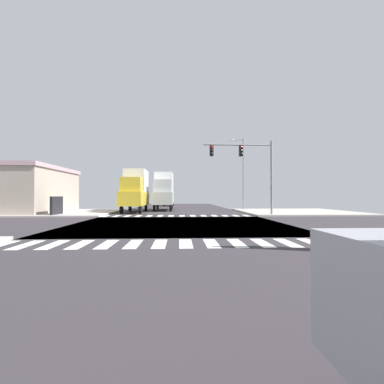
% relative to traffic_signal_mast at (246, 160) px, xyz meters
% --- Properties ---
extents(ground, '(90.00, 90.00, 0.05)m').
position_rel_traffic_signal_mast_xyz_m(ground, '(-6.14, -6.88, -5.16)').
color(ground, '#342F34').
extents(sidewalk_corner_ne, '(12.00, 12.00, 0.14)m').
position_rel_traffic_signal_mast_xyz_m(sidewalk_corner_ne, '(6.86, 5.12, -5.06)').
color(sidewalk_corner_ne, '#B2ADA3').
rests_on(sidewalk_corner_ne, ground).
extents(sidewalk_corner_nw, '(12.00, 12.00, 0.14)m').
position_rel_traffic_signal_mast_xyz_m(sidewalk_corner_nw, '(-19.14, 5.12, -5.06)').
color(sidewalk_corner_nw, '#B8AEA7').
rests_on(sidewalk_corner_nw, ground).
extents(crosswalk_near, '(13.50, 2.00, 0.01)m').
position_rel_traffic_signal_mast_xyz_m(crosswalk_near, '(-6.39, -14.18, -5.13)').
color(crosswalk_near, silver).
rests_on(crosswalk_near, ground).
extents(crosswalk_far, '(13.50, 2.00, 0.01)m').
position_rel_traffic_signal_mast_xyz_m(crosswalk_far, '(-6.39, 0.42, -5.13)').
color(crosswalk_far, silver).
rests_on(crosswalk_far, ground).
extents(traffic_signal_mast, '(6.45, 0.55, 6.96)m').
position_rel_traffic_signal_mast_xyz_m(traffic_signal_mast, '(0.00, 0.00, 0.00)').
color(traffic_signal_mast, gray).
rests_on(traffic_signal_mast, ground).
extents(street_lamp, '(1.78, 0.32, 9.20)m').
position_rel_traffic_signal_mast_xyz_m(street_lamp, '(1.91, 9.85, 0.28)').
color(street_lamp, gray).
rests_on(street_lamp, ground).
extents(sedan_farside_1, '(1.80, 4.30, 1.88)m').
position_rel_traffic_signal_mast_xyz_m(sedan_farside_1, '(-8.14, 24.37, -4.01)').
color(sedan_farside_1, black).
rests_on(sedan_farside_1, ground).
extents(sedan_leading_2, '(1.80, 4.30, 1.88)m').
position_rel_traffic_signal_mast_xyz_m(sedan_leading_2, '(-8.14, 30.32, -4.01)').
color(sedan_leading_2, black).
rests_on(sedan_leading_2, ground).
extents(box_truck_middle_1, '(2.40, 7.20, 4.85)m').
position_rel_traffic_signal_mast_xyz_m(box_truck_middle_1, '(-8.14, 10.30, -2.57)').
color(box_truck_middle_1, black).
rests_on(box_truck_middle_1, ground).
extents(box_truck_outer_2, '(2.40, 7.20, 4.85)m').
position_rel_traffic_signal_mast_xyz_m(box_truck_outer_2, '(-11.14, 6.23, -2.57)').
color(box_truck_outer_2, black).
rests_on(box_truck_outer_2, ground).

